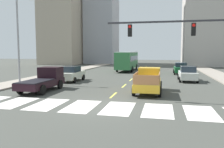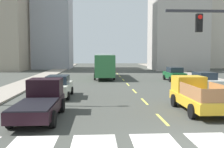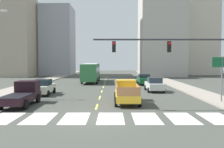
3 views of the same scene
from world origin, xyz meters
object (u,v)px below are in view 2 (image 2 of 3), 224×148
Objects in this scene: sedan_near_left at (174,74)px; sedan_near_right at (204,81)px; pickup_stakebed at (196,95)px; city_bus at (104,64)px; sedan_mid at (58,86)px; pickup_dark at (41,100)px.

sedan_near_left is 1.00× the size of sedan_near_right.
sedan_near_right is at bearing 66.39° from pickup_stakebed.
city_bus is 2.45× the size of sedan_near_right.
pickup_dark is at bearing -89.63° from sedan_mid.
pickup_stakebed is at bearing -77.18° from city_bus.
pickup_dark reaches higher than sedan_near_left.
sedan_near_right is (8.94, -12.75, -1.09)m from city_bus.
sedan_near_right is at bearing -55.70° from city_bus.
city_bus is 2.45× the size of sedan_near_left.
pickup_stakebed reaches higher than sedan_near_left.
pickup_dark is at bearing -144.26° from sedan_near_right.
pickup_stakebed is 1.00× the size of pickup_dark.
city_bus is at bearing 152.23° from sedan_near_left.
sedan_mid is at bearing -166.83° from sedan_near_right.
pickup_stakebed is at bearing -29.46° from sedan_mid.
city_bus is (3.94, 21.91, 1.03)m from pickup_dark.
sedan_near_right is at bearing 33.24° from pickup_dark.
city_bus is at bearing 75.82° from sedan_mid.
pickup_stakebed is 9.02m from pickup_dark.
sedan_near_left is 8.40m from sedan_near_right.
pickup_stakebed is 8.94m from sedan_near_right.
sedan_mid and sedan_near_right have the same top height.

